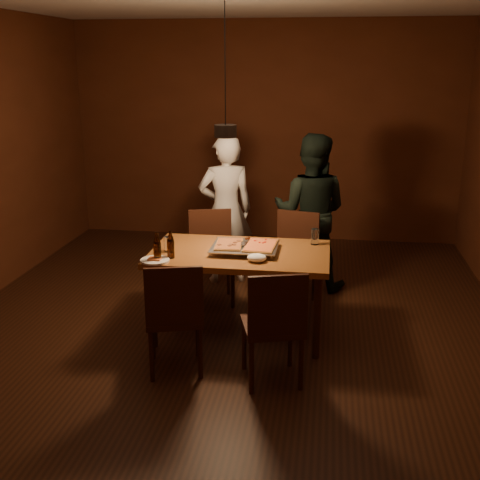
# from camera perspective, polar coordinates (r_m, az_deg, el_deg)

# --- Properties ---
(room_shell) EXTENTS (6.00, 6.00, 6.00)m
(room_shell) POSITION_cam_1_polar(r_m,az_deg,el_deg) (4.97, -1.36, 6.28)
(room_shell) COLOR #32180D
(room_shell) RESTS_ON ground
(dining_table) EXTENTS (1.50, 0.90, 0.75)m
(dining_table) POSITION_cam_1_polar(r_m,az_deg,el_deg) (5.10, 0.00, -1.87)
(dining_table) COLOR brown
(dining_table) RESTS_ON floor
(chair_far_left) EXTENTS (0.52, 0.52, 0.49)m
(chair_far_left) POSITION_cam_1_polar(r_m,az_deg,el_deg) (5.90, -2.75, -0.71)
(chair_far_left) COLOR #38190F
(chair_far_left) RESTS_ON floor
(chair_far_right) EXTENTS (0.51, 0.51, 0.49)m
(chair_far_right) POSITION_cam_1_polar(r_m,az_deg,el_deg) (5.85, 5.18, -0.91)
(chair_far_right) COLOR #38190F
(chair_far_right) RESTS_ON floor
(chair_near_left) EXTENTS (0.52, 0.52, 0.49)m
(chair_near_left) POSITION_cam_1_polar(r_m,az_deg,el_deg) (4.50, -6.24, -6.46)
(chair_near_left) COLOR #38190F
(chair_near_left) RESTS_ON floor
(chair_near_right) EXTENTS (0.52, 0.52, 0.49)m
(chair_near_right) POSITION_cam_1_polar(r_m,az_deg,el_deg) (4.33, 3.30, -7.35)
(chair_near_right) COLOR #38190F
(chair_near_right) RESTS_ON floor
(pizza_tray) EXTENTS (0.59, 0.51, 0.05)m
(pizza_tray) POSITION_cam_1_polar(r_m,az_deg,el_deg) (5.07, 0.45, -0.81)
(pizza_tray) COLOR silver
(pizza_tray) RESTS_ON dining_table
(pizza_meat) EXTENTS (0.24, 0.36, 0.02)m
(pizza_meat) POSITION_cam_1_polar(r_m,az_deg,el_deg) (5.08, -1.06, -0.39)
(pizza_meat) COLOR maroon
(pizza_meat) RESTS_ON pizza_tray
(pizza_cheese) EXTENTS (0.27, 0.40, 0.02)m
(pizza_cheese) POSITION_cam_1_polar(r_m,az_deg,el_deg) (5.05, 1.96, -0.51)
(pizza_cheese) COLOR gold
(pizza_cheese) RESTS_ON pizza_tray
(spatula) EXTENTS (0.11, 0.25, 0.04)m
(spatula) POSITION_cam_1_polar(r_m,az_deg,el_deg) (5.07, 0.43, -0.36)
(spatula) COLOR silver
(spatula) RESTS_ON pizza_tray
(beer_bottle_a) EXTENTS (0.06, 0.06, 0.23)m
(beer_bottle_a) POSITION_cam_1_polar(r_m,az_deg,el_deg) (4.84, -7.86, -0.65)
(beer_bottle_a) COLOR black
(beer_bottle_a) RESTS_ON dining_table
(beer_bottle_b) EXTENTS (0.06, 0.06, 0.23)m
(beer_bottle_b) POSITION_cam_1_polar(r_m,az_deg,el_deg) (4.91, -6.60, -0.43)
(beer_bottle_b) COLOR black
(beer_bottle_b) RESTS_ON dining_table
(water_glass_left) EXTENTS (0.08, 0.08, 0.13)m
(water_glass_left) POSITION_cam_1_polar(r_m,az_deg,el_deg) (5.09, -6.79, -0.39)
(water_glass_left) COLOR silver
(water_glass_left) RESTS_ON dining_table
(water_glass_right) EXTENTS (0.07, 0.07, 0.14)m
(water_glass_right) POSITION_cam_1_polar(r_m,az_deg,el_deg) (5.28, 7.11, 0.31)
(water_glass_right) COLOR silver
(water_glass_right) RESTS_ON dining_table
(plate_slice) EXTENTS (0.23, 0.23, 0.03)m
(plate_slice) POSITION_cam_1_polar(r_m,az_deg,el_deg) (4.87, -8.08, -1.91)
(plate_slice) COLOR white
(plate_slice) RESTS_ON dining_table
(napkin) EXTENTS (0.16, 0.12, 0.07)m
(napkin) POSITION_cam_1_polar(r_m,az_deg,el_deg) (4.81, 1.60, -1.70)
(napkin) COLOR white
(napkin) RESTS_ON dining_table
(diner_white) EXTENTS (0.67, 0.55, 1.57)m
(diner_white) POSITION_cam_1_polar(r_m,az_deg,el_deg) (6.33, -1.37, 2.86)
(diner_white) COLOR silver
(diner_white) RESTS_ON floor
(diner_dark) EXTENTS (0.86, 0.71, 1.61)m
(diner_dark) POSITION_cam_1_polar(r_m,az_deg,el_deg) (6.22, 6.70, 2.66)
(diner_dark) COLOR black
(diner_dark) RESTS_ON floor
(pendant_lamp) EXTENTS (0.18, 0.18, 1.10)m
(pendant_lamp) POSITION_cam_1_polar(r_m,az_deg,el_deg) (4.92, -1.39, 10.41)
(pendant_lamp) COLOR black
(pendant_lamp) RESTS_ON ceiling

